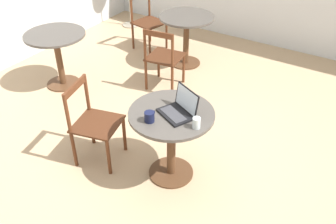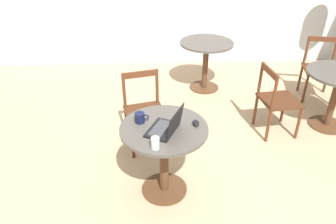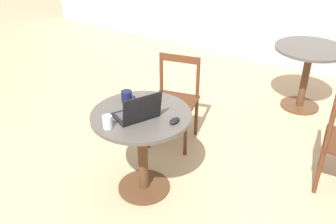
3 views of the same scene
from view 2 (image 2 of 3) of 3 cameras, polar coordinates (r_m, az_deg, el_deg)
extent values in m
plane|color=tan|center=(3.37, 3.48, -12.77)|extent=(16.00, 16.00, 0.00)
cylinder|color=#51331E|center=(3.33, -0.64, -13.19)|extent=(0.44, 0.44, 0.02)
cylinder|color=#51331E|center=(3.09, -0.68, -8.47)|extent=(0.08, 0.08, 0.69)
cylinder|color=#4C4742|center=(2.87, -0.72, -2.92)|extent=(0.78, 0.78, 0.03)
cylinder|color=#51331E|center=(4.69, 25.83, -1.99)|extent=(0.44, 0.44, 0.02)
cylinder|color=#51331E|center=(4.52, 26.85, 1.79)|extent=(0.08, 0.08, 0.69)
cylinder|color=#51331E|center=(5.17, 6.27, 4.33)|extent=(0.44, 0.44, 0.02)
cylinder|color=#51331E|center=(5.02, 6.50, 7.96)|extent=(0.08, 0.08, 0.69)
cylinder|color=#4C4742|center=(4.89, 6.76, 11.84)|extent=(0.78, 0.78, 0.03)
cylinder|color=#562D19|center=(3.66, -0.27, -4.20)|extent=(0.04, 0.04, 0.43)
cylinder|color=#562D19|center=(3.60, -6.13, -5.18)|extent=(0.04, 0.04, 0.43)
cylinder|color=#562D19|center=(3.97, -1.81, -1.13)|extent=(0.04, 0.04, 0.43)
cylinder|color=#562D19|center=(3.91, -7.22, -1.97)|extent=(0.04, 0.04, 0.43)
cube|color=#492715|center=(3.66, -3.98, -0.16)|extent=(0.52, 0.52, 0.02)
cylinder|color=#562D19|center=(3.75, -1.92, 4.56)|extent=(0.04, 0.04, 0.41)
cylinder|color=#562D19|center=(3.68, -7.67, 3.76)|extent=(0.04, 0.04, 0.41)
cube|color=#562D19|center=(3.64, -4.89, 6.57)|extent=(0.40, 0.12, 0.07)
cylinder|color=#562D19|center=(4.45, 19.47, 0.80)|extent=(0.04, 0.04, 0.43)
cylinder|color=#562D19|center=(4.18, 21.77, -1.83)|extent=(0.04, 0.04, 0.43)
cylinder|color=#562D19|center=(4.29, 14.98, 0.38)|extent=(0.04, 0.04, 0.43)
cylinder|color=#562D19|center=(4.00, 17.06, -2.39)|extent=(0.04, 0.04, 0.43)
cube|color=#492715|center=(4.11, 18.84, 1.94)|extent=(0.48, 0.48, 0.02)
cylinder|color=#562D19|center=(4.09, 15.81, 5.69)|extent=(0.04, 0.04, 0.41)
cylinder|color=#562D19|center=(3.78, 18.08, 3.17)|extent=(0.04, 0.04, 0.41)
cube|color=#562D19|center=(3.86, 17.29, 6.74)|extent=(0.08, 0.41, 0.07)
cylinder|color=#562D19|center=(5.14, 26.87, 3.27)|extent=(0.04, 0.04, 0.43)
cylinder|color=#562D19|center=(5.03, 22.77, 3.68)|extent=(0.04, 0.04, 0.43)
cylinder|color=#562D19|center=(5.46, 25.88, 5.13)|extent=(0.04, 0.04, 0.43)
cylinder|color=#562D19|center=(5.36, 22.01, 5.56)|extent=(0.04, 0.04, 0.43)
cube|color=#492715|center=(5.16, 24.93, 6.65)|extent=(0.51, 0.51, 0.02)
cylinder|color=#562D19|center=(5.31, 26.98, 9.38)|extent=(0.04, 0.04, 0.41)
cylinder|color=#562D19|center=(5.20, 22.97, 9.91)|extent=(0.04, 0.04, 0.41)
cube|color=#562D19|center=(5.20, 25.42, 11.39)|extent=(0.41, 0.10, 0.07)
cylinder|color=#9E937F|center=(6.29, 26.00, 6.28)|extent=(0.30, 0.30, 0.02)
cube|color=black|center=(2.82, -1.03, -3.08)|extent=(0.32, 0.37, 0.02)
cube|color=#38383D|center=(2.82, -1.41, -2.82)|extent=(0.22, 0.29, 0.00)
cube|color=black|center=(2.71, 1.31, -1.67)|extent=(0.17, 0.30, 0.21)
cube|color=silver|center=(2.72, 1.22, -1.63)|extent=(0.15, 0.27, 0.19)
ellipsoid|color=black|center=(2.90, 4.87, -1.91)|extent=(0.06, 0.10, 0.03)
cylinder|color=#141938|center=(2.92, -4.95, -0.99)|extent=(0.09, 0.09, 0.09)
torus|color=#141938|center=(2.91, -3.85, -0.89)|extent=(0.05, 0.01, 0.05)
cylinder|color=silver|center=(2.59, -2.24, -5.43)|extent=(0.07, 0.07, 0.10)
camera|label=1|loc=(2.47, -76.23, 16.80)|focal=40.00mm
camera|label=3|loc=(1.66, 72.41, 4.44)|focal=40.00mm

